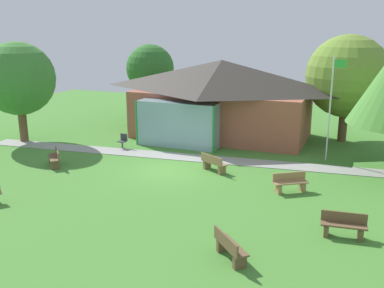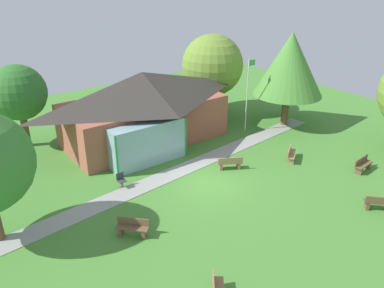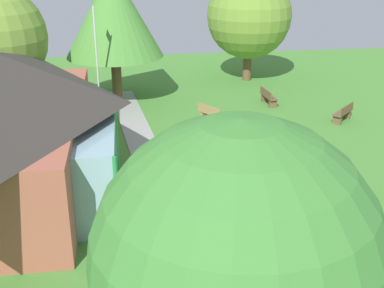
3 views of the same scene
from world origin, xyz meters
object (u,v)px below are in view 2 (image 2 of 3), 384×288
(flagpole, at_px, (248,92))
(bench_mid_left, at_px, (133,228))
(bench_rear_near_path, at_px, (230,163))
(bench_mid_right, at_px, (291,154))
(tree_behind_pavilion_left, at_px, (18,93))
(tree_east_hedge, at_px, (290,64))
(bench_lawn_far_right, at_px, (363,165))
(bench_front_right, at_px, (379,203))
(pavilion, at_px, (143,106))
(tree_behind_pavilion_right, at_px, (212,65))
(patio_chair_west, at_px, (121,181))

(flagpole, height_order, bench_mid_left, flagpole)
(flagpole, relative_size, bench_rear_near_path, 3.58)
(bench_mid_right, height_order, tree_behind_pavilion_left, tree_behind_pavilion_left)
(flagpole, distance_m, tree_east_hedge, 3.83)
(bench_lawn_far_right, xyz_separation_m, bench_front_right, (-3.13, -2.87, 0.00))
(bench_mid_left, bearing_deg, pavilion, -77.29)
(flagpole, distance_m, bench_mid_left, 14.41)
(tree_behind_pavilion_right, bearing_deg, tree_behind_pavilion_left, 171.01)
(patio_chair_west, height_order, tree_east_hedge, tree_east_hedge)
(patio_chair_west, bearing_deg, bench_mid_left, 71.39)
(bench_front_right, distance_m, tree_behind_pavilion_right, 16.85)
(bench_mid_left, bearing_deg, bench_lawn_far_right, -145.11)
(bench_mid_right, xyz_separation_m, tree_east_hedge, (4.38, 4.47, 4.31))
(bench_front_right, bearing_deg, tree_behind_pavilion_right, 127.73)
(pavilion, height_order, bench_lawn_far_right, pavilion)
(pavilion, distance_m, tree_east_hedge, 11.16)
(bench_front_right, bearing_deg, tree_behind_pavilion_left, 168.81)
(bench_rear_near_path, height_order, tree_east_hedge, tree_east_hedge)
(pavilion, relative_size, tree_east_hedge, 1.67)
(flagpole, xyz_separation_m, bench_front_right, (-1.81, -11.66, -2.61))
(pavilion, xyz_separation_m, bench_front_right, (5.16, -14.54, -2.13))
(tree_behind_pavilion_left, bearing_deg, bench_rear_near_path, -50.53)
(bench_rear_near_path, relative_size, bench_front_right, 1.10)
(pavilion, xyz_separation_m, flagpole, (6.97, -2.88, 0.47))
(bench_front_right, height_order, tree_behind_pavilion_left, tree_behind_pavilion_left)
(flagpole, distance_m, bench_lawn_far_right, 9.27)
(bench_mid_right, bearing_deg, flagpole, -135.31)
(patio_chair_west, xyz_separation_m, tree_behind_pavilion_right, (11.75, 6.57, 3.58))
(bench_mid_left, distance_m, tree_behind_pavilion_right, 17.44)
(tree_behind_pavilion_left, bearing_deg, tree_east_hedge, -24.20)
(bench_rear_near_path, bearing_deg, bench_mid_right, 10.09)
(bench_mid_right, bearing_deg, tree_behind_pavilion_right, -132.88)
(bench_mid_left, bearing_deg, patio_chair_west, -64.52)
(pavilion, bearing_deg, bench_lawn_far_right, -54.62)
(flagpole, bearing_deg, tree_east_hedge, -14.02)
(tree_east_hedge, bearing_deg, bench_lawn_far_right, -104.13)
(bench_rear_near_path, relative_size, tree_east_hedge, 0.22)
(bench_mid_left, xyz_separation_m, patio_chair_west, (1.53, 4.15, 0.01))
(bench_lawn_far_right, height_order, tree_behind_pavilion_right, tree_behind_pavilion_right)
(tree_behind_pavilion_right, xyz_separation_m, tree_east_hedge, (2.84, -5.47, 0.72))
(bench_lawn_far_right, bearing_deg, bench_rear_near_path, -43.78)
(bench_rear_near_path, bearing_deg, bench_front_right, -38.24)
(flagpole, height_order, bench_lawn_far_right, flagpole)
(bench_rear_near_path, bearing_deg, flagpole, 67.52)
(tree_behind_pavilion_right, distance_m, tree_behind_pavilion_left, 14.57)
(flagpole, relative_size, patio_chair_west, 6.33)
(bench_rear_near_path, relative_size, tree_behind_pavilion_right, 0.24)
(patio_chair_west, distance_m, tree_behind_pavilion_right, 13.93)
(bench_mid_left, bearing_deg, tree_behind_pavilion_left, -39.36)
(flagpole, bearing_deg, bench_mid_left, -154.58)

